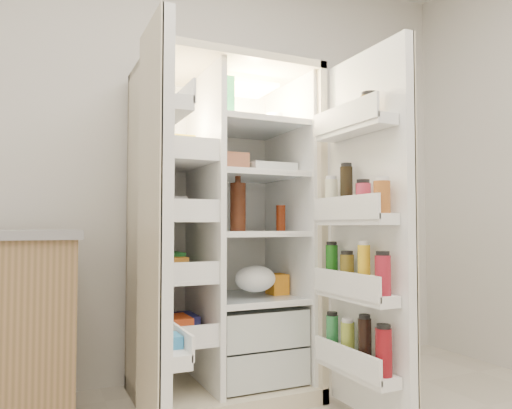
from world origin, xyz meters
name	(u,v)px	position (x,y,z in m)	size (l,w,h in m)	color
wall_back	(178,157)	(0.00, 2.00, 1.35)	(4.00, 0.02, 2.70)	silver
refrigerator	(222,258)	(0.16, 1.65, 0.74)	(0.92, 0.70, 1.80)	beige
freezer_door	(155,233)	(-0.35, 1.05, 0.89)	(0.15, 0.40, 1.72)	white
fridge_door	(366,237)	(0.63, 0.96, 0.87)	(0.17, 0.58, 1.72)	white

